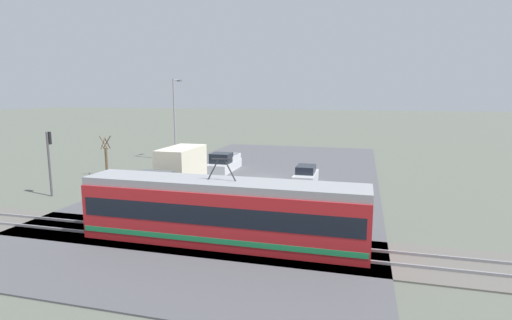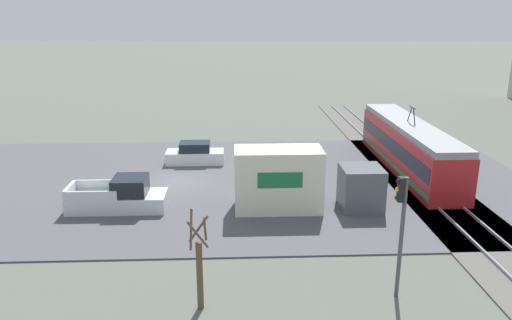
% 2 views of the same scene
% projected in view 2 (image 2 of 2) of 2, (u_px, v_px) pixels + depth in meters
% --- Properties ---
extents(ground_plane, '(320.00, 320.00, 0.00)m').
position_uv_depth(ground_plane, '(178.00, 183.00, 32.53)').
color(ground_plane, '#565B51').
extents(road_surface, '(20.99, 46.58, 0.08)m').
position_uv_depth(road_surface, '(178.00, 183.00, 32.52)').
color(road_surface, '#4C4C51').
rests_on(road_surface, ground).
extents(rail_bed, '(54.25, 4.40, 0.22)m').
position_uv_depth(rail_bed, '(418.00, 179.00, 33.18)').
color(rail_bed, '#5B5954').
rests_on(rail_bed, ground).
extents(light_rail_tram, '(14.90, 2.66, 4.44)m').
position_uv_depth(light_rail_tram, '(409.00, 147.00, 34.76)').
color(light_rail_tram, '#B21E23').
rests_on(light_rail_tram, ground).
extents(box_truck, '(2.37, 8.22, 3.50)m').
position_uv_depth(box_truck, '(298.00, 181.00, 27.75)').
color(box_truck, '#4C5156').
rests_on(box_truck, ground).
extents(pickup_truck, '(2.10, 5.42, 1.87)m').
position_uv_depth(pickup_truck, '(120.00, 197.00, 27.93)').
color(pickup_truck, silver).
rests_on(pickup_truck, ground).
extents(sedan_car_0, '(1.78, 4.20, 1.55)m').
position_uv_depth(sedan_car_0, '(195.00, 154.00, 36.55)').
color(sedan_car_0, silver).
rests_on(sedan_car_0, ground).
extents(traffic_light_pole, '(0.28, 0.47, 4.94)m').
position_uv_depth(traffic_light_pole, '(401.00, 220.00, 18.76)').
color(traffic_light_pole, '#47474C').
rests_on(traffic_light_pole, ground).
extents(street_tree, '(0.93, 0.78, 3.88)m').
position_uv_depth(street_tree, '(199.00, 266.00, 18.36)').
color(street_tree, brown).
rests_on(street_tree, ground).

